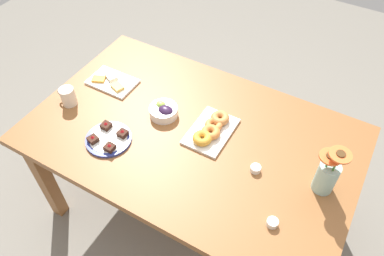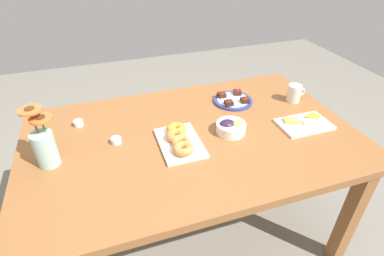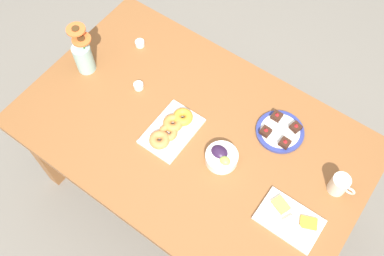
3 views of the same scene
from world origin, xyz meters
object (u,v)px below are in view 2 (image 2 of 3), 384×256
at_px(jam_cup_honey, 116,140).
at_px(dessert_plate, 233,100).
at_px(dining_table, 192,149).
at_px(jam_cup_berry, 78,123).
at_px(flower_vase, 45,146).
at_px(grape_bowl, 231,127).
at_px(croissant_platter, 179,140).
at_px(cheese_platter, 304,123).
at_px(coffee_mug, 294,93).

relative_size(jam_cup_honey, dessert_plate, 0.22).
relative_size(dining_table, jam_cup_berry, 33.33).
relative_size(dessert_plate, flower_vase, 0.83).
relative_size(grape_bowl, croissant_platter, 0.52).
bearing_deg(grape_bowl, cheese_platter, -9.35).
height_order(croissant_platter, jam_cup_berry, croissant_platter).
height_order(dining_table, flower_vase, flower_vase).
height_order(grape_bowl, jam_cup_berry, grape_bowl).
bearing_deg(croissant_platter, dessert_plate, 35.23).
height_order(croissant_platter, jam_cup_honey, croissant_platter).
relative_size(coffee_mug, flower_vase, 0.41).
height_order(dining_table, jam_cup_honey, jam_cup_honey).
distance_m(coffee_mug, cheese_platter, 0.26).
bearing_deg(dessert_plate, jam_cup_berry, 178.26).
distance_m(dining_table, grape_bowl, 0.22).
xyz_separation_m(grape_bowl, jam_cup_honey, (-0.54, 0.09, -0.01)).
bearing_deg(coffee_mug, croissant_platter, -165.81).
bearing_deg(cheese_platter, grape_bowl, 170.65).
xyz_separation_m(dessert_plate, flower_vase, (-0.97, -0.24, 0.08)).
bearing_deg(cheese_platter, dining_table, 169.94).
bearing_deg(coffee_mug, dining_table, -168.41).
bearing_deg(dessert_plate, grape_bowl, -117.35).
distance_m(jam_cup_berry, dessert_plate, 0.85).
bearing_deg(dining_table, dessert_plate, 35.72).
bearing_deg(flower_vase, grape_bowl, -2.08).
height_order(dining_table, dessert_plate, dessert_plate).
relative_size(grape_bowl, cheese_platter, 0.56).
xyz_separation_m(dining_table, grape_bowl, (0.19, -0.04, 0.12)).
distance_m(croissant_platter, jam_cup_honey, 0.30).
relative_size(coffee_mug, croissant_platter, 0.40).
bearing_deg(jam_cup_honey, coffee_mug, 4.79).
height_order(cheese_platter, flower_vase, flower_vase).
relative_size(croissant_platter, jam_cup_berry, 5.85).
bearing_deg(dining_table, coffee_mug, 11.59).
bearing_deg(flower_vase, jam_cup_honey, 11.56).
relative_size(grape_bowl, jam_cup_honey, 3.02).
bearing_deg(dining_table, grape_bowl, -11.51).
relative_size(dining_table, jam_cup_honey, 33.33).
relative_size(dining_table, flower_vase, 5.94).
bearing_deg(jam_cup_berry, croissant_platter, -35.35).
height_order(jam_cup_berry, flower_vase, flower_vase).
xyz_separation_m(dining_table, flower_vase, (-0.64, -0.01, 0.18)).
bearing_deg(croissant_platter, jam_cup_berry, 144.65).
xyz_separation_m(grape_bowl, croissant_platter, (-0.27, -0.01, -0.01)).
bearing_deg(coffee_mug, dessert_plate, 163.39).
xyz_separation_m(croissant_platter, jam_cup_honey, (-0.28, 0.10, -0.01)).
xyz_separation_m(grape_bowl, cheese_platter, (0.38, -0.06, -0.02)).
bearing_deg(grape_bowl, jam_cup_berry, 157.04).
bearing_deg(flower_vase, dessert_plate, 14.10).
distance_m(croissant_platter, dessert_plate, 0.50).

